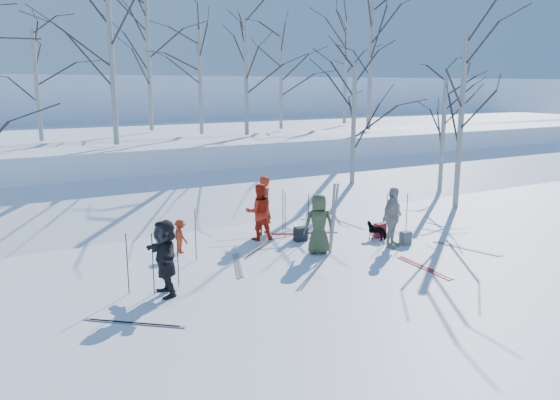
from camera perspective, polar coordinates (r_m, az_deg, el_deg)
ground at (r=14.01m, az=3.08°, el=-6.31°), size 120.00×120.00×0.00m
snow_ramp at (r=20.00m, az=-7.89°, el=-0.42°), size 70.00×9.49×4.12m
snow_plateau at (r=29.27m, az=-15.38°, el=4.83°), size 70.00×18.00×2.20m
far_hill at (r=49.74m, az=-21.72°, el=8.30°), size 90.00×30.00×6.00m
skier_olive_center at (r=14.39m, az=4.07°, el=-2.51°), size 0.91×0.74×1.60m
skier_red_north at (r=16.21m, az=-1.77°, el=-0.56°), size 0.76×0.64×1.76m
skier_redor_behind at (r=15.65m, az=-2.20°, el=-1.25°), size 0.94×0.82×1.63m
skier_red_seated at (r=14.73m, az=-10.34°, el=-3.73°), size 0.43×0.64×0.91m
skier_cream_east at (r=15.21m, az=11.65°, el=-1.80°), size 1.06×0.75×1.67m
skier_grey_west at (r=11.78m, az=-11.91°, el=-5.90°), size 0.58×1.55×1.64m
dog at (r=16.00m, az=10.06°, el=-3.18°), size 0.58×0.68×0.53m
upright_ski_left at (r=14.32m, az=5.48°, el=-1.99°), size 0.09×0.16×1.90m
upright_ski_right at (r=14.37m, az=5.68°, el=-1.94°), size 0.14×0.23×1.89m
ski_pair_a at (r=15.79m, az=18.93°, el=-4.81°), size 1.13×2.00×0.02m
ski_pair_b at (r=13.87m, az=14.82°, el=-6.85°), size 0.47×1.93×0.02m
ski_pair_c at (r=13.65m, az=-4.45°, el=-6.79°), size 1.51×2.04×0.02m
ski_pair_d at (r=10.80m, az=-15.00°, el=-12.33°), size 2.07×2.10×0.02m
ski_pair_e at (r=16.47m, az=2.62°, el=-3.49°), size 1.53×2.04×0.02m
ski_pair_f at (r=15.00m, az=-2.04°, el=-5.03°), size 2.04×2.09×0.02m
ski_pole_a at (r=12.04m, az=-15.66°, el=-6.47°), size 0.02×0.02×1.34m
ski_pole_b at (r=15.65m, az=2.98°, el=-1.81°), size 0.02×0.02×1.34m
ski_pole_c at (r=16.04m, az=11.08°, el=-1.68°), size 0.02×0.02×1.34m
ski_pole_d at (r=16.20m, az=13.09°, el=-1.64°), size 0.02×0.02×1.34m
ski_pole_e at (r=16.42m, az=11.62°, el=-1.40°), size 0.02×0.02×1.34m
ski_pole_f at (r=15.87m, az=0.54°, el=-1.60°), size 0.02×0.02×1.34m
ski_pole_g at (r=12.25m, az=-10.64°, el=-5.90°), size 0.02×0.02×1.34m
ski_pole_h at (r=11.92m, az=-13.13°, el=-6.52°), size 0.02×0.02×1.34m
ski_pole_i at (r=16.33m, az=0.29°, el=-1.22°), size 0.02×0.02×1.34m
ski_pole_j at (r=13.98m, az=-8.82°, el=-3.61°), size 0.02×0.02×1.34m
backpack_red at (r=16.27m, az=10.39°, el=-3.13°), size 0.32×0.22×0.42m
backpack_grey at (r=15.67m, az=12.98°, el=-3.90°), size 0.30×0.20×0.38m
backpack_dark at (r=15.65m, az=2.14°, el=-3.58°), size 0.34×0.24×0.40m
birch_plateau_a at (r=24.73m, az=-3.56°, el=12.79°), size 4.21×4.21×5.15m
birch_plateau_b at (r=28.17m, az=0.11°, el=12.29°), size 3.93×3.93×4.76m
birch_plateau_c at (r=27.96m, az=-13.55°, el=13.50°), size 4.98×4.98×6.25m
birch_plateau_e at (r=21.41m, az=-17.18°, el=13.62°), size 4.82×4.82×6.03m
birch_plateau_f at (r=32.46m, az=6.86°, el=13.25°), size 4.81×4.81×6.01m
birch_plateau_g at (r=25.43m, az=-8.34°, el=12.25°), size 3.95×3.95×4.79m
birch_plateau_h at (r=23.90m, az=-24.07°, el=10.87°), size 3.64×3.64×4.35m
birch_plateau_i at (r=28.07m, az=9.46°, el=14.99°), size 5.89×5.89×7.56m
birch_edge_b at (r=20.57m, az=18.36°, el=7.58°), size 4.86×4.86×6.09m
birch_edge_c at (r=23.09m, az=16.65°, el=6.44°), size 3.94×3.94×4.77m
birch_edge_e at (r=21.62m, az=7.67°, el=7.10°), size 4.26×4.26×5.22m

